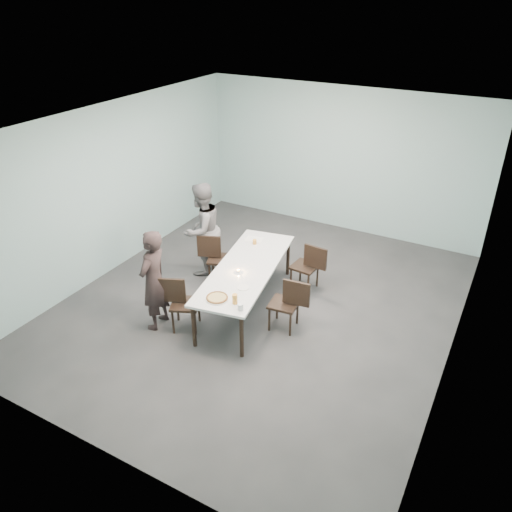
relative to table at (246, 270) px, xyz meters
The scene contains 16 objects.
ground 0.74m from the table, 41.01° to the left, with size 7.00×7.00×0.00m, color #333335.
room_shell 1.35m from the table, 41.01° to the left, with size 6.02×7.02×3.01m.
table is the anchor object (origin of this frame).
chair_near_left 1.17m from the table, 121.42° to the right, with size 0.65×0.56×0.87m.
chair_far_left 1.03m from the table, 152.14° to the left, with size 0.65×0.55×0.87m.
chair_near_right 0.91m from the table, 13.55° to the right, with size 0.63×0.46×0.87m.
chair_far_right 1.21m from the table, 54.92° to the left, with size 0.63×0.45×0.87m.
diner_near 1.47m from the table, 130.92° to the right, with size 0.59×0.39×1.62m, color black.
diner_far 1.41m from the table, 153.87° to the left, with size 0.84×0.65×1.72m, color slate.
pizza 1.00m from the table, 84.63° to the right, with size 0.34×0.34×0.04m.
side_plate 0.63m from the table, 63.80° to the right, with size 0.18×0.18×0.01m, color white.
beer_glass 1.05m from the table, 68.71° to the right, with size 0.08×0.08×0.15m, color orange.
water_tumbler 1.18m from the table, 63.91° to the right, with size 0.08×0.08×0.09m, color silver.
tealight 0.22m from the table, 94.72° to the right, with size 0.06×0.06×0.05m.
amber_tumbler 0.82m from the table, 109.05° to the left, with size 0.07×0.07×0.08m, color orange.
menu 0.98m from the table, 111.26° to the left, with size 0.30×0.22×0.01m, color silver.
Camera 1 is at (3.27, -6.12, 4.73)m, focal length 35.00 mm.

